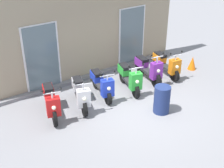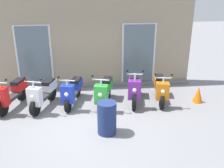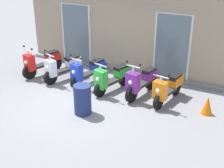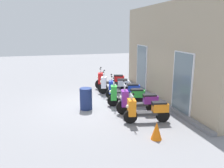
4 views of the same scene
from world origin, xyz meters
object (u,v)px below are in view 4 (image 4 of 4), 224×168
object	(u,v)px
scooter_purple	(138,102)
trash_bin	(86,99)
scooter_blue	(123,89)
scooter_red	(110,80)
scooter_white	(114,85)
scooter_orange	(147,110)
scooter_green	(126,95)
traffic_cone	(157,131)

from	to	relation	value
scooter_purple	trash_bin	bearing A→B (deg)	-120.38
scooter_blue	scooter_purple	size ratio (longest dim) A/B	0.95
scooter_red	scooter_purple	distance (m)	3.77
scooter_white	scooter_orange	world-z (taller)	scooter_white
scooter_white	scooter_blue	distance (m)	0.90
scooter_white	scooter_green	world-z (taller)	scooter_green
scooter_white	trash_bin	size ratio (longest dim) A/B	1.78
scooter_purple	scooter_orange	xyz separation A→B (m)	(0.85, -0.04, -0.02)
scooter_purple	scooter_orange	world-z (taller)	scooter_purple
scooter_white	scooter_purple	xyz separation A→B (m)	(2.83, 0.09, 0.01)
scooter_green	trash_bin	xyz separation A→B (m)	(-0.08, -1.64, -0.04)
scooter_orange	traffic_cone	distance (m)	1.23
scooter_orange	scooter_blue	bearing A→B (deg)	177.71
scooter_red	scooter_orange	bearing A→B (deg)	-0.20
scooter_white	traffic_cone	bearing A→B (deg)	-1.88
trash_bin	traffic_cone	world-z (taller)	trash_bin
scooter_orange	trash_bin	world-z (taller)	scooter_orange
scooter_green	traffic_cone	world-z (taller)	scooter_green
scooter_red	scooter_blue	xyz separation A→B (m)	(1.83, 0.10, -0.03)
scooter_white	scooter_green	distance (m)	1.88
scooter_red	scooter_orange	distance (m)	4.62
scooter_red	scooter_purple	xyz separation A→B (m)	(3.77, 0.02, -0.00)
trash_bin	scooter_red	bearing A→B (deg)	147.56
scooter_orange	traffic_cone	bearing A→B (deg)	-10.42
scooter_green	traffic_cone	bearing A→B (deg)	-2.57
scooter_white	traffic_cone	world-z (taller)	scooter_white
scooter_white	scooter_orange	size ratio (longest dim) A/B	0.97
scooter_red	scooter_green	world-z (taller)	scooter_green
scooter_green	scooter_red	bearing A→B (deg)	177.94
scooter_orange	trash_bin	distance (m)	2.55
scooter_green	scooter_orange	xyz separation A→B (m)	(1.80, 0.09, -0.01)
scooter_red	scooter_purple	world-z (taller)	scooter_purple
scooter_purple	trash_bin	world-z (taller)	scooter_purple
scooter_red	scooter_white	distance (m)	0.95
scooter_blue	scooter_purple	bearing A→B (deg)	-2.25
scooter_blue	scooter_green	distance (m)	1.01
scooter_red	traffic_cone	distance (m)	5.83
scooter_blue	scooter_purple	xyz separation A→B (m)	(1.94, -0.08, 0.03)
scooter_purple	traffic_cone	size ratio (longest dim) A/B	3.17
scooter_blue	traffic_cone	distance (m)	4.01
scooter_red	scooter_orange	size ratio (longest dim) A/B	1.01
scooter_purple	scooter_red	bearing A→B (deg)	-179.71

